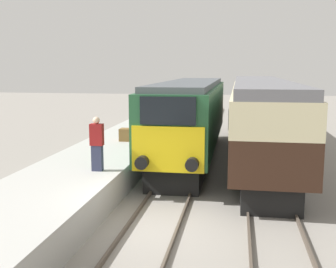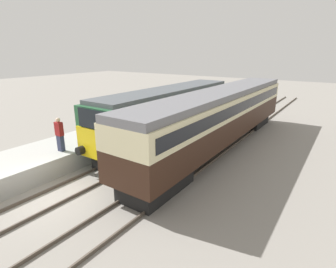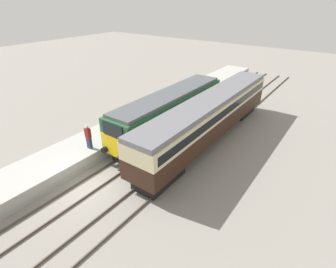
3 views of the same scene
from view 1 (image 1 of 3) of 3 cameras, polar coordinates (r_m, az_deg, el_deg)
ground_plane at (r=12.22m, az=-2.10°, el=-12.72°), size 120.00×120.00×0.00m
platform_left at (r=20.32m, az=-6.72°, el=-2.44°), size 3.50×50.00×1.02m
rails_near_track at (r=16.88m, az=1.32°, el=-6.29°), size 1.51×60.00×0.14m
rails_far_track at (r=16.76m, az=12.98°, el=-6.64°), size 1.50×60.00×0.14m
locomotive at (r=20.73m, az=3.04°, el=2.42°), size 2.70×13.88×3.86m
passenger_carriage at (r=21.57m, az=12.37°, el=3.09°), size 2.75×18.49×3.91m
person_on_platform at (r=14.47m, az=-9.60°, el=-1.32°), size 0.44×0.26×1.86m
luggage_crate at (r=20.31m, az=-5.54°, el=-0.09°), size 0.70×0.56×0.60m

